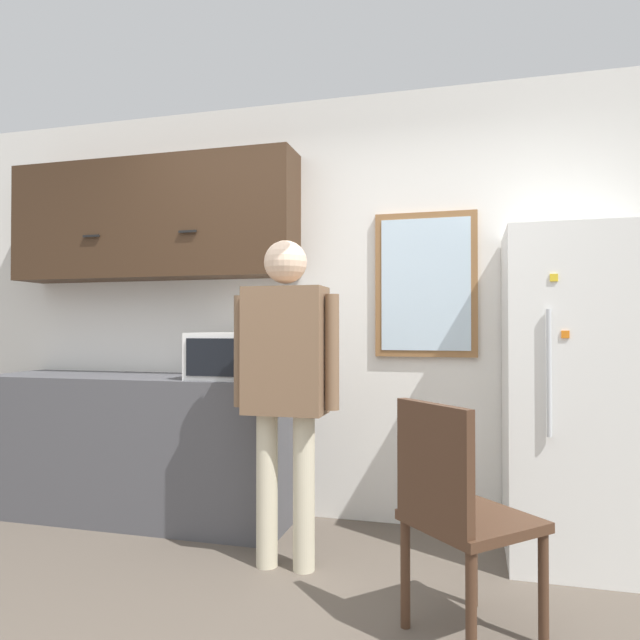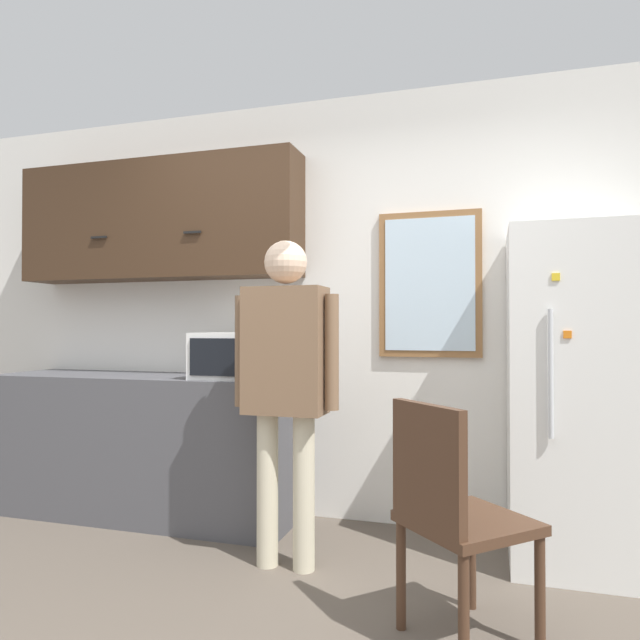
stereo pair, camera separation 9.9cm
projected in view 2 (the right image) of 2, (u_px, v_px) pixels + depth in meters
back_wall at (336, 307)px, 3.69m from camera, size 6.00×0.06×2.70m
counter at (145, 445)px, 3.71m from camera, size 2.00×0.59×0.91m
upper_cabinets at (158, 221)px, 3.87m from camera, size 2.00×0.32×0.79m
microwave at (239, 356)px, 3.45m from camera, size 0.52×0.37×0.28m
person at (286, 368)px, 2.90m from camera, size 0.56×0.22×1.66m
refrigerator at (591, 396)px, 2.92m from camera, size 0.81×0.67×1.73m
chair at (451, 509)px, 2.19m from camera, size 0.61×0.61×0.93m
window at (430, 284)px, 3.47m from camera, size 0.62×0.05×0.89m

